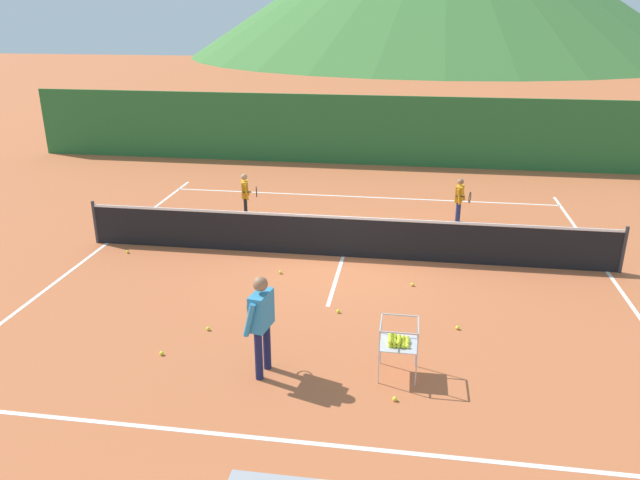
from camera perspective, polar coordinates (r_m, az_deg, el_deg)
The scene contains 20 objects.
ground_plane at distance 14.07m, azimuth 2.16°, elevation -1.55°, with size 120.00×120.00×0.00m, color #BC6038.
line_baseline_near at distance 8.51m, azimuth -3.13°, elevation -18.14°, with size 11.51×0.08×0.01m, color white.
line_baseline_far at distance 18.57m, azimuth 3.86°, elevation 4.03°, with size 11.51×0.08×0.01m, color white.
line_sideline_west at distance 15.73m, azimuth -19.15°, elevation -0.26°, with size 0.08×11.26×0.01m, color white.
line_sideline_east at distance 14.65m, azimuth 25.15°, elevation -2.68°, with size 0.08×11.26×0.01m, color white.
line_service_center at distance 14.07m, azimuth 2.16°, elevation -1.54°, with size 0.08×5.10×0.01m, color white.
tennis_net at distance 13.89m, azimuth 2.18°, elevation 0.36°, with size 12.09×0.08×1.05m.
instructor at distance 9.35m, azimuth -5.49°, elevation -7.11°, with size 0.44×0.80×1.64m.
student_0 at distance 16.44m, azimuth -6.95°, elevation 4.43°, with size 0.54×0.54×1.26m.
student_1 at distance 16.45m, azimuth 12.88°, elevation 3.95°, with size 0.41×0.65×1.21m.
ball_cart at distance 9.53m, azimuth 7.23°, elevation -9.30°, with size 0.58×0.58×0.90m.
tennis_ball_0 at distance 11.24m, azimuth 12.66°, elevation -7.96°, with size 0.07×0.07×0.07m, color yellow.
tennis_ball_1 at distance 10.55m, azimuth -14.52°, elevation -10.16°, with size 0.07×0.07×0.07m, color yellow.
tennis_ball_3 at distance 13.19m, azimuth -3.70°, elevation -3.01°, with size 0.07×0.07×0.07m, color yellow.
tennis_ball_4 at distance 11.12m, azimuth -10.37°, elevation -8.12°, with size 0.07×0.07×0.07m, color yellow.
tennis_ball_5 at distance 11.53m, azimuth 1.69°, elevation -6.64°, with size 0.07×0.07×0.07m, color yellow.
tennis_ball_6 at distance 14.93m, azimuth -17.47°, elevation -1.05°, with size 0.07×0.07×0.07m, color yellow.
tennis_ball_7 at distance 12.73m, azimuth 8.59°, elevation -4.11°, with size 0.07×0.07×0.07m, color yellow.
tennis_ball_8 at distance 9.24m, azimuth 6.96°, elevation -14.46°, with size 0.07×0.07×0.07m, color yellow.
windscreen_fence at distance 22.27m, azimuth 4.88°, elevation 10.09°, with size 25.33×0.08×2.48m, color #286B33.
Camera 1 is at (1.43, -12.94, 5.35)m, focal length 34.41 mm.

